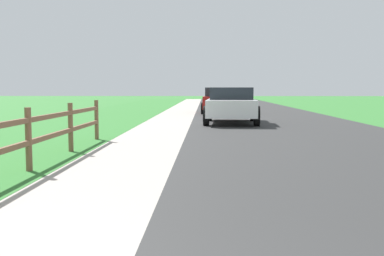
{
  "coord_description": "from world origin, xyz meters",
  "views": [
    {
      "loc": [
        0.6,
        -1.33,
        1.42
      ],
      "look_at": [
        0.27,
        9.69,
        0.48
      ],
      "focal_mm": 43.44,
      "sensor_mm": 36.0,
      "label": 1
    }
  ],
  "objects": [
    {
      "name": "ground_plane",
      "position": [
        0.0,
        25.0,
        0.0
      ],
      "size": [
        120.0,
        120.0,
        0.0
      ],
      "primitive_type": "plane",
      "color": "#31732F"
    },
    {
      "name": "road_asphalt",
      "position": [
        3.5,
        27.0,
        0.0
      ],
      "size": [
        7.0,
        66.0,
        0.01
      ],
      "primitive_type": "cube",
      "color": "#2F2F2F",
      "rests_on": "ground"
    },
    {
      "name": "curb_concrete",
      "position": [
        -3.0,
        27.0,
        0.0
      ],
      "size": [
        6.0,
        66.0,
        0.01
      ],
      "primitive_type": "cube",
      "color": "#A59C92",
      "rests_on": "ground"
    },
    {
      "name": "grass_verge",
      "position": [
        -4.5,
        27.0,
        0.01
      ],
      "size": [
        5.0,
        66.0,
        0.0
      ],
      "primitive_type": "cube",
      "color": "#31732F",
      "rests_on": "ground"
    },
    {
      "name": "parked_suv_white",
      "position": [
        1.63,
        17.64,
        0.75
      ],
      "size": [
        2.3,
        4.55,
        1.46
      ],
      "color": "white",
      "rests_on": "ground"
    },
    {
      "name": "parked_car_red",
      "position": [
        1.37,
        25.48,
        0.74
      ],
      "size": [
        2.09,
        4.4,
        1.47
      ],
      "color": "maroon",
      "rests_on": "ground"
    },
    {
      "name": "parked_car_silver",
      "position": [
        2.07,
        35.57,
        0.71
      ],
      "size": [
        2.23,
        4.3,
        1.41
      ],
      "color": "#B7BABF",
      "rests_on": "ground"
    },
    {
      "name": "parked_car_black",
      "position": [
        1.86,
        46.26,
        0.72
      ],
      "size": [
        2.2,
        4.58,
        1.44
      ],
      "color": "black",
      "rests_on": "ground"
    }
  ]
}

